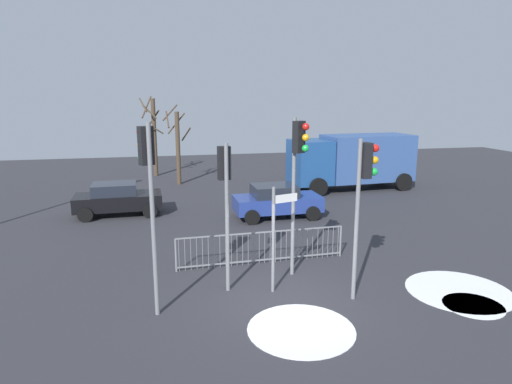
{
  "coord_description": "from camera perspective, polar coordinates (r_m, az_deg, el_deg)",
  "views": [
    {
      "loc": [
        -3.11,
        -10.53,
        5.34
      ],
      "look_at": [
        -0.12,
        3.13,
        2.3
      ],
      "focal_mm": 31.45,
      "sensor_mm": 36.0,
      "label": 1
    }
  ],
  "objects": [
    {
      "name": "ground_plane",
      "position": [
        12.21,
        3.82,
        -13.69
      ],
      "size": [
        60.0,
        60.0,
        0.0
      ],
      "primitive_type": "plane",
      "color": "#2D2D33"
    },
    {
      "name": "traffic_light_foreground_left",
      "position": [
        12.88,
        5.32,
        3.81
      ],
      "size": [
        0.42,
        0.51,
        4.72
      ],
      "rotation": [
        0.0,
        0.0,
        3.68
      ],
      "color": "slate",
      "rests_on": "ground"
    },
    {
      "name": "traffic_light_rear_right",
      "position": [
        10.82,
        -13.57,
        1.95
      ],
      "size": [
        0.41,
        0.53,
        4.73
      ],
      "rotation": [
        0.0,
        0.0,
        0.47
      ],
      "color": "slate",
      "rests_on": "ground"
    },
    {
      "name": "traffic_light_mid_right",
      "position": [
        12.04,
        -4.01,
        1.11
      ],
      "size": [
        0.36,
        0.56,
        4.11
      ],
      "rotation": [
        0.0,
        0.0,
        0.21
      ],
      "color": "slate",
      "rests_on": "ground"
    },
    {
      "name": "traffic_light_foreground_right",
      "position": [
        11.69,
        13.55,
        1.06
      ],
      "size": [
        0.57,
        0.33,
        4.27
      ],
      "rotation": [
        0.0,
        0.0,
        4.76
      ],
      "color": "slate",
      "rests_on": "ground"
    },
    {
      "name": "direction_sign_post",
      "position": [
        12.17,
        2.47,
        -5.32
      ],
      "size": [
        0.76,
        0.27,
        2.96
      ],
      "rotation": [
        0.0,
        0.0,
        0.29
      ],
      "color": "slate",
      "rests_on": "ground"
    },
    {
      "name": "pedestrian_guard_railing",
      "position": [
        14.48,
        0.77,
        -7.03
      ],
      "size": [
        5.53,
        0.26,
        1.07
      ],
      "rotation": [
        0.0,
        0.0,
        0.04
      ],
      "color": "slate",
      "rests_on": "ground"
    },
    {
      "name": "car_black_far",
      "position": [
        21.12,
        -17.21,
        -0.8
      ],
      "size": [
        3.86,
        2.03,
        1.47
      ],
      "rotation": [
        0.0,
        0.0,
        0.03
      ],
      "color": "black",
      "rests_on": "ground"
    },
    {
      "name": "car_blue_trailing",
      "position": [
        19.8,
        2.63,
        -1.1
      ],
      "size": [
        3.83,
        1.98,
        1.47
      ],
      "rotation": [
        0.0,
        0.0,
        0.02
      ],
      "color": "navy",
      "rests_on": "ground"
    },
    {
      "name": "delivery_truck",
      "position": [
        26.2,
        12.16,
        4.09
      ],
      "size": [
        7.2,
        3.15,
        3.1
      ],
      "rotation": [
        0.0,
        0.0,
        3.21
      ],
      "color": "#33518C",
      "rests_on": "ground"
    },
    {
      "name": "bare_tree_left",
      "position": [
        30.59,
        -12.88,
        7.17
      ],
      "size": [
        1.51,
        1.66,
        5.26
      ],
      "color": "#473828",
      "rests_on": "ground"
    },
    {
      "name": "bare_tree_centre",
      "position": [
        27.44,
        -9.94,
        5.94
      ],
      "size": [
        1.66,
        1.49,
        4.78
      ],
      "color": "#473828",
      "rests_on": "ground"
    },
    {
      "name": "snow_patch_kerb",
      "position": [
        13.2,
        25.91,
        -12.86
      ],
      "size": [
        1.51,
        1.51,
        0.01
      ],
      "primitive_type": "cylinder",
      "color": "white",
      "rests_on": "ground"
    },
    {
      "name": "snow_patch_island",
      "position": [
        10.93,
        5.76,
        -16.98
      ],
      "size": [
        2.52,
        2.52,
        0.01
      ],
      "primitive_type": "cylinder",
      "color": "white",
      "rests_on": "ground"
    },
    {
      "name": "snow_patch_verge",
      "position": [
        13.94,
        24.38,
        -11.37
      ],
      "size": [
        2.85,
        2.85,
        0.01
      ],
      "primitive_type": "cylinder",
      "color": "white",
      "rests_on": "ground"
    }
  ]
}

